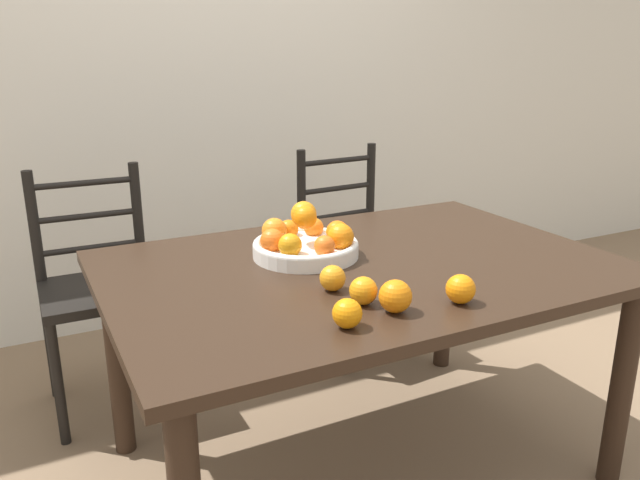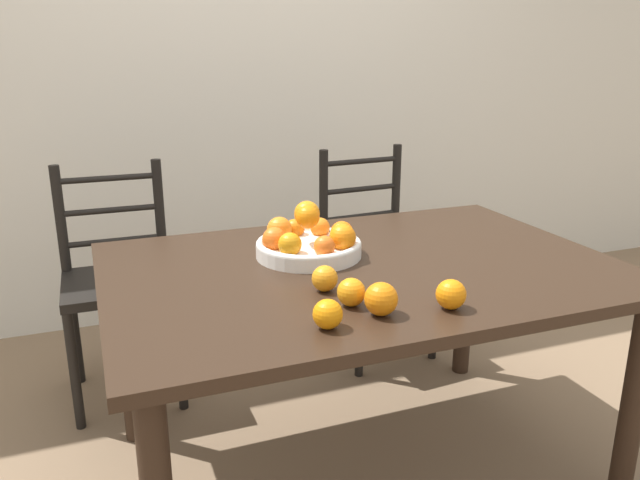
{
  "view_description": "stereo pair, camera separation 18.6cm",
  "coord_description": "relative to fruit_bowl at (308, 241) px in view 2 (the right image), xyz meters",
  "views": [
    {
      "loc": [
        -0.93,
        -1.55,
        1.35
      ],
      "look_at": [
        -0.13,
        0.04,
        0.81
      ],
      "focal_mm": 35.0,
      "sensor_mm": 36.0,
      "label": 1
    },
    {
      "loc": [
        -0.76,
        -1.63,
        1.35
      ],
      "look_at": [
        -0.13,
        0.04,
        0.81
      ],
      "focal_mm": 35.0,
      "sensor_mm": 36.0,
      "label": 2
    }
  ],
  "objects": [
    {
      "name": "chair_left",
      "position": [
        -0.56,
        0.66,
        -0.31
      ],
      "size": [
        0.42,
        0.4,
        0.93
      ],
      "rotation": [
        0.0,
        0.0,
        -0.01
      ],
      "color": "black",
      "rests_on": "ground_plane"
    },
    {
      "name": "ground_plane",
      "position": [
        0.13,
        -0.14,
        -0.77
      ],
      "size": [
        12.0,
        12.0,
        0.0
      ],
      "primitive_type": "plane",
      "color": "#7F664C"
    },
    {
      "name": "wall_back",
      "position": [
        0.13,
        1.4,
        0.53
      ],
      "size": [
        8.0,
        0.06,
        2.6
      ],
      "color": "silver",
      "rests_on": "ground_plane"
    },
    {
      "name": "orange_loose_2",
      "position": [
        -0.14,
        -0.52,
        -0.01
      ],
      "size": [
        0.07,
        0.07,
        0.07
      ],
      "color": "orange",
      "rests_on": "dining_table"
    },
    {
      "name": "orange_loose_3",
      "position": [
        -0.03,
        -0.41,
        -0.01
      ],
      "size": [
        0.07,
        0.07,
        0.07
      ],
      "color": "orange",
      "rests_on": "dining_table"
    },
    {
      "name": "orange_loose_0",
      "position": [
        -0.06,
        -0.3,
        -0.01
      ],
      "size": [
        0.07,
        0.07,
        0.07
      ],
      "color": "orange",
      "rests_on": "dining_table"
    },
    {
      "name": "dining_table",
      "position": [
        0.13,
        -0.14,
        -0.14
      ],
      "size": [
        1.54,
        1.04,
        0.72
      ],
      "color": "black",
      "rests_on": "ground_plane"
    },
    {
      "name": "orange_loose_1",
      "position": [
        0.01,
        -0.49,
        -0.01
      ],
      "size": [
        0.08,
        0.08,
        0.08
      ],
      "color": "orange",
      "rests_on": "dining_table"
    },
    {
      "name": "fruit_bowl",
      "position": [
        0.0,
        0.0,
        0.0
      ],
      "size": [
        0.33,
        0.33,
        0.18
      ],
      "color": "white",
      "rests_on": "dining_table"
    },
    {
      "name": "chair_right",
      "position": [
        0.56,
        0.66,
        -0.31
      ],
      "size": [
        0.45,
        0.43,
        0.93
      ],
      "rotation": [
        0.0,
        0.0,
        0.07
      ],
      "color": "black",
      "rests_on": "ground_plane"
    },
    {
      "name": "orange_loose_4",
      "position": [
        0.19,
        -0.52,
        -0.01
      ],
      "size": [
        0.08,
        0.08,
        0.08
      ],
      "color": "orange",
      "rests_on": "dining_table"
    }
  ]
}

